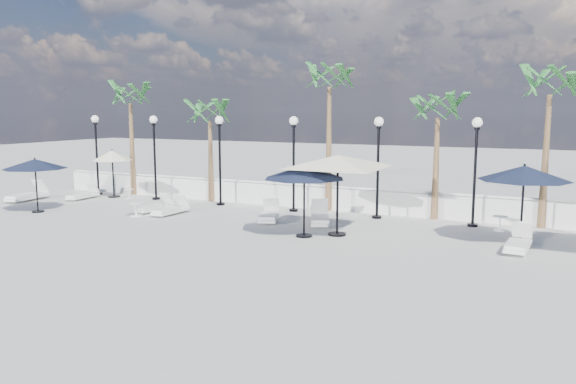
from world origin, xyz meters
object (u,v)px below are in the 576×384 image
at_px(lounger_6, 518,243).
at_px(lounger_0, 28,195).
at_px(lounger_2, 171,209).
at_px(parasol_navy_mid, 304,172).
at_px(parasol_cream_sq_a, 338,155).
at_px(lounger_5, 269,215).
at_px(lounger_4, 320,218).
at_px(lounger_3, 155,207).
at_px(parasol_cream_small, 112,156).
at_px(parasol_navy_right, 524,174).
at_px(parasol_navy_left, 35,164).
at_px(lounger_1, 83,195).

bearing_deg(lounger_6, lounger_0, -177.14).
relative_size(lounger_2, parasol_navy_mid, 0.66).
height_order(lounger_0, parasol_cream_sq_a, parasol_cream_sq_a).
height_order(lounger_2, lounger_5, lounger_5).
bearing_deg(lounger_4, parasol_navy_mid, -105.43).
bearing_deg(lounger_3, lounger_5, 14.28).
relative_size(lounger_4, parasol_cream_small, 0.92).
height_order(lounger_6, parasol_cream_small, parasol_cream_small).
bearing_deg(lounger_0, lounger_3, -3.59).
relative_size(parasol_navy_mid, parasol_navy_right, 0.97).
bearing_deg(parasol_navy_left, lounger_1, 105.09).
distance_m(lounger_6, parasol_cream_small, 18.22).
bearing_deg(parasol_navy_right, lounger_2, -176.83).
xyz_separation_m(lounger_0, lounger_2, (7.96, 0.05, -0.04)).
bearing_deg(parasol_navy_left, lounger_3, 26.51).
bearing_deg(lounger_5, lounger_4, -14.12).
height_order(lounger_3, parasol_cream_small, parasol_cream_small).
xyz_separation_m(lounger_2, parasol_navy_left, (-5.18, -1.88, 1.72)).
bearing_deg(lounger_0, lounger_1, 31.37).
bearing_deg(lounger_5, parasol_cream_small, 146.76).
bearing_deg(lounger_5, lounger_6, -26.57).
bearing_deg(lounger_5, parasol_cream_sq_a, -41.64).
bearing_deg(lounger_3, parasol_cream_small, 162.92).
bearing_deg(parasol_navy_left, parasol_navy_right, 8.21).
bearing_deg(lounger_0, lounger_2, -5.50).
bearing_deg(parasol_navy_left, parasol_navy_mid, 3.03).
bearing_deg(lounger_0, lounger_5, -3.11).
relative_size(lounger_6, parasol_cream_small, 0.82).
xyz_separation_m(lounger_4, parasol_navy_left, (-11.21, -2.65, 1.69)).
distance_m(lounger_5, parasol_navy_mid, 3.41).
bearing_deg(parasol_navy_mid, lounger_0, 175.11).
xyz_separation_m(lounger_2, lounger_5, (4.09, 0.53, 0.02)).
relative_size(lounger_1, parasol_cream_small, 0.75).
distance_m(lounger_6, parasol_navy_left, 18.06).
xyz_separation_m(lounger_3, parasol_navy_mid, (7.27, -1.50, 1.90)).
height_order(lounger_0, lounger_6, lounger_0).
bearing_deg(lounger_2, lounger_4, 10.61).
bearing_deg(parasol_navy_mid, parasol_cream_small, 161.95).
bearing_deg(lounger_6, lounger_5, 178.24).
relative_size(lounger_1, parasol_cream_sq_a, 0.30).
height_order(lounger_5, parasol_navy_mid, parasol_navy_mid).
xyz_separation_m(lounger_2, lounger_3, (-0.96, 0.23, -0.01)).
relative_size(lounger_0, lounger_1, 1.25).
bearing_deg(parasol_navy_right, lounger_6, -90.20).
distance_m(lounger_2, lounger_5, 4.13).
height_order(parasol_navy_mid, parasol_cream_sq_a, parasol_cream_sq_a).
relative_size(lounger_3, parasol_navy_right, 0.63).
distance_m(lounger_3, parasol_cream_sq_a, 8.56).
bearing_deg(parasol_cream_sq_a, lounger_0, 177.84).
relative_size(parasol_navy_left, parasol_cream_small, 1.10).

